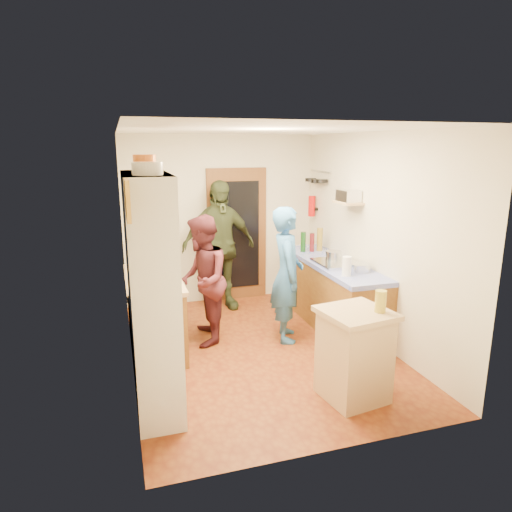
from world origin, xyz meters
name	(u,v)px	position (x,y,z in m)	size (l,w,h in m)	color
floor	(259,350)	(0.00, 0.00, -0.01)	(3.00, 4.00, 0.02)	brown
ceiling	(260,129)	(0.00, 0.00, 2.61)	(3.00, 4.00, 0.02)	silver
wall_back	(221,220)	(0.00, 2.01, 1.30)	(3.00, 0.02, 2.60)	beige
wall_front	(340,300)	(0.00, -2.01, 1.30)	(3.00, 0.02, 2.60)	beige
wall_left	(125,255)	(-1.51, 0.00, 1.30)	(0.02, 4.00, 2.60)	beige
wall_right	(374,238)	(1.51, 0.00, 1.30)	(0.02, 4.00, 2.60)	beige
door_frame	(237,235)	(0.25, 1.97, 1.05)	(0.95, 0.06, 2.10)	brown
door_glass	(238,235)	(0.25, 1.94, 1.05)	(0.70, 0.02, 1.70)	black
hutch_body	(152,293)	(-1.30, -0.80, 1.10)	(0.40, 1.20, 2.20)	silver
hutch_top_shelf	(145,175)	(-1.30, -0.80, 2.18)	(0.40, 1.14, 0.04)	silver
plate_stack	(147,169)	(-1.30, -1.11, 2.25)	(0.25, 0.25, 0.10)	white
orange_pot_a	(145,164)	(-1.30, -0.81, 2.28)	(0.20, 0.20, 0.16)	orange
orange_pot_b	(142,163)	(-1.30, -0.46, 2.27)	(0.17, 0.17, 0.15)	orange
left_counter_base	(155,314)	(-1.20, 0.45, 0.42)	(0.60, 1.40, 0.85)	brown
left_counter_top	(153,279)	(-1.20, 0.45, 0.88)	(0.64, 1.44, 0.05)	tan
toaster	(160,279)	(-1.15, 0.01, 0.99)	(0.24, 0.16, 0.18)	white
kettle	(149,274)	(-1.25, 0.29, 0.99)	(0.15, 0.15, 0.17)	white
orange_bowl	(158,271)	(-1.12, 0.55, 0.95)	(0.21, 0.21, 0.09)	orange
chopping_board	(151,265)	(-1.18, 0.99, 0.91)	(0.30, 0.22, 0.03)	tan
right_counter_base	(331,295)	(1.20, 0.50, 0.42)	(0.60, 2.20, 0.84)	brown
right_counter_top	(332,264)	(1.20, 0.50, 0.87)	(0.62, 2.22, 0.06)	#091BC1
hob	(338,263)	(1.20, 0.34, 0.92)	(0.55, 0.58, 0.04)	silver
pot_on_hob	(333,256)	(1.15, 0.38, 1.01)	(0.21, 0.21, 0.14)	silver
bottle_a	(303,242)	(1.05, 1.17, 1.05)	(0.07, 0.07, 0.29)	#143F14
bottle_b	(312,242)	(1.18, 1.14, 1.04)	(0.07, 0.07, 0.27)	#591419
bottle_c	(320,239)	(1.31, 1.16, 1.07)	(0.09, 0.09, 0.34)	olive
paper_towel	(347,266)	(1.05, -0.18, 1.02)	(0.11, 0.11, 0.24)	white
mixing_bowl	(360,267)	(1.30, -0.05, 0.95)	(0.27, 0.27, 0.10)	silver
island_base	(354,357)	(0.55, -1.32, 0.43)	(0.55, 0.55, 0.86)	tan
island_top	(356,313)	(0.55, -1.32, 0.89)	(0.62, 0.62, 0.05)	tan
cutting_board	(349,311)	(0.49, -1.27, 0.90)	(0.35, 0.28, 0.02)	white
oil_jar	(381,301)	(0.74, -1.41, 1.01)	(0.10, 0.10, 0.21)	#AD9E2D
pan_rail	(321,171)	(1.46, 1.52, 2.05)	(0.02, 0.02, 0.65)	silver
pan_hang_a	(322,181)	(1.40, 1.35, 1.92)	(0.18, 0.18, 0.05)	black
pan_hang_b	(316,181)	(1.40, 1.55, 1.90)	(0.16, 0.16, 0.05)	black
pan_hang_c	(311,180)	(1.40, 1.75, 1.91)	(0.17, 0.17, 0.05)	black
wall_shelf	(348,203)	(1.37, 0.45, 1.70)	(0.26, 0.42, 0.03)	tan
radio	(348,196)	(1.37, 0.45, 1.79)	(0.22, 0.30, 0.15)	silver
ext_bracket	(315,209)	(1.47, 1.70, 1.45)	(0.06, 0.10, 0.04)	black
fire_extinguisher	(312,206)	(1.41, 1.70, 1.50)	(0.11, 0.11, 0.32)	red
picture_frame	(128,201)	(-1.48, -1.55, 2.05)	(0.03, 0.25, 0.30)	gold
person_hob	(290,275)	(0.46, 0.19, 0.86)	(0.62, 0.41, 1.71)	#2E63A5
person_left	(205,279)	(-0.57, 0.46, 0.81)	(0.79, 0.61, 1.62)	#481B21
person_back	(220,246)	(-0.12, 1.58, 0.98)	(1.14, 0.48, 1.95)	#2F381F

